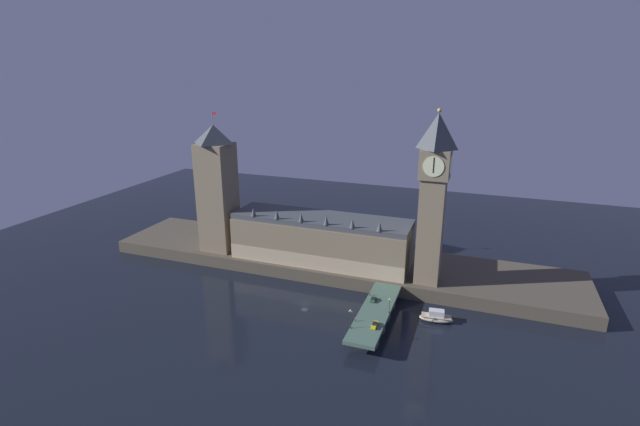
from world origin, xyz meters
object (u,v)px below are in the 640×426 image
object	(u,v)px
street_lamp_mid	(390,304)
boat_downstream	(436,317)
clock_tower	(433,195)
car_southbound_lead	(375,325)
street_lamp_near	(350,317)
car_northbound_lead	(373,299)
victoria_tower	(217,188)
pedestrian_far_rail	(370,293)
pedestrian_near_rail	(355,319)

from	to	relation	value
street_lamp_mid	boat_downstream	world-z (taller)	street_lamp_mid
clock_tower	street_lamp_mid	bearing A→B (deg)	-106.27
car_southbound_lead	street_lamp_near	bearing A→B (deg)	-152.98
street_lamp_mid	car_northbound_lead	bearing A→B (deg)	137.51
car_northbound_lead	street_lamp_mid	distance (m)	10.76
victoria_tower	street_lamp_mid	xyz separation A→B (m)	(91.33, -33.96, -26.67)
victoria_tower	pedestrian_far_rail	world-z (taller)	victoria_tower
pedestrian_far_rail	street_lamp_mid	xyz separation A→B (m)	(10.00, -10.64, 2.85)
pedestrian_near_rail	car_northbound_lead	bearing A→B (deg)	81.84
pedestrian_near_rail	boat_downstream	world-z (taller)	pedestrian_near_rail
victoria_tower	boat_downstream	bearing A→B (deg)	-12.75
pedestrian_near_rail	street_lamp_mid	xyz separation A→B (m)	(10.00, 9.78, 2.84)
victoria_tower	car_southbound_lead	xyz separation A→B (m)	(88.53, -44.80, -29.69)
pedestrian_near_rail	street_lamp_near	bearing A→B (deg)	-94.63
car_southbound_lead	street_lamp_near	xyz separation A→B (m)	(-7.60, -3.88, 3.78)
pedestrian_far_rail	boat_downstream	size ratio (longest dim) A/B	0.13
car_northbound_lead	street_lamp_near	bearing A→B (deg)	-97.36
clock_tower	car_northbound_lead	bearing A→B (deg)	-124.48
clock_tower	victoria_tower	xyz separation A→B (m)	(-100.47, 2.61, -7.18)
pedestrian_near_rail	pedestrian_far_rail	bearing A→B (deg)	90.00
car_southbound_lead	pedestrian_far_rail	xyz separation A→B (m)	(-7.20, 21.48, 0.18)
clock_tower	street_lamp_near	xyz separation A→B (m)	(-19.54, -46.07, -33.09)
clock_tower	car_southbound_lead	xyz separation A→B (m)	(-11.95, -42.19, -36.88)
street_lamp_near	car_northbound_lead	bearing A→B (deg)	82.64
car_southbound_lead	pedestrian_near_rail	size ratio (longest dim) A/B	2.82
pedestrian_far_rail	pedestrian_near_rail	bearing A→B (deg)	-90.00
car_southbound_lead	street_lamp_near	distance (m)	9.33
victoria_tower	boat_downstream	world-z (taller)	victoria_tower
car_northbound_lead	victoria_tower	bearing A→B (deg)	162.13
pedestrian_far_rail	clock_tower	bearing A→B (deg)	47.24
clock_tower	car_northbound_lead	size ratio (longest dim) A/B	18.04
street_lamp_near	boat_downstream	xyz separation A→B (m)	(26.40, 24.40, -8.38)
car_northbound_lead	pedestrian_near_rail	distance (m)	16.91
car_northbound_lead	car_southbound_lead	world-z (taller)	car_southbound_lead
clock_tower	pedestrian_far_rail	xyz separation A→B (m)	(-19.14, -20.70, -36.70)
pedestrian_far_rail	street_lamp_near	world-z (taller)	street_lamp_near
street_lamp_mid	boat_downstream	bearing A→B (deg)	31.17
victoria_tower	car_northbound_lead	xyz separation A→B (m)	(83.73, -27.00, -29.76)
car_northbound_lead	pedestrian_near_rail	xyz separation A→B (m)	(-2.40, -16.74, 0.25)
clock_tower	street_lamp_near	size ratio (longest dim) A/B	9.94
victoria_tower	pedestrian_near_rail	world-z (taller)	victoria_tower
clock_tower	boat_downstream	distance (m)	47.29
pedestrian_near_rail	street_lamp_near	distance (m)	6.12
street_lamp_near	car_southbound_lead	bearing A→B (deg)	27.02
victoria_tower	car_southbound_lead	world-z (taller)	victoria_tower
car_northbound_lead	car_southbound_lead	size ratio (longest dim) A/B	0.85
car_northbound_lead	pedestrian_far_rail	bearing A→B (deg)	123.10
clock_tower	street_lamp_mid	size ratio (longest dim) A/B	12.00
car_southbound_lead	street_lamp_near	size ratio (longest dim) A/B	0.65
car_southbound_lead	street_lamp_mid	bearing A→B (deg)	75.53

